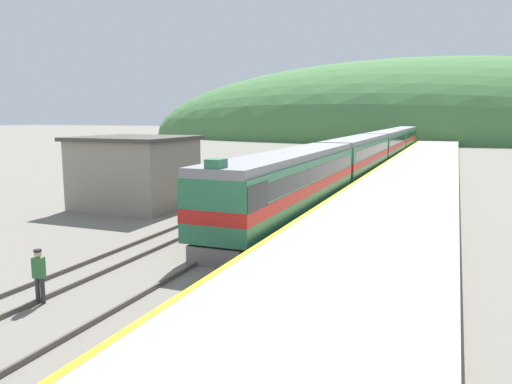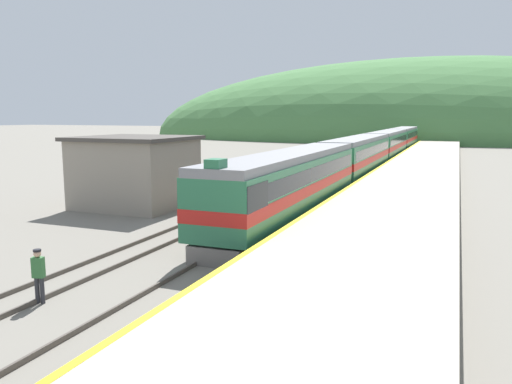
{
  "view_description": "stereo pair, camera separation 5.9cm",
  "coord_description": "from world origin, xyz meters",
  "px_view_note": "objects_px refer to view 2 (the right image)",
  "views": [
    {
      "loc": [
        8.63,
        1.07,
        5.92
      ],
      "look_at": [
        -0.13,
        22.91,
        2.3
      ],
      "focal_mm": 35.0,
      "sensor_mm": 36.0,
      "label": 1
    },
    {
      "loc": [
        8.68,
        1.1,
        5.92
      ],
      "look_at": [
        -0.13,
        22.91,
        2.3
      ],
      "focal_mm": 35.0,
      "sensor_mm": 36.0,
      "label": 2
    }
  ],
  "objects_px": {
    "express_train_lead_car": "(290,183)",
    "carriage_third": "(388,144)",
    "carriage_fourth": "(404,138)",
    "track_worker": "(39,273)",
    "carriage_second": "(359,156)"
  },
  "relations": [
    {
      "from": "carriage_third",
      "to": "track_worker",
      "type": "bearing_deg",
      "value": -93.37
    },
    {
      "from": "track_worker",
      "to": "carriage_third",
      "type": "bearing_deg",
      "value": 86.63
    },
    {
      "from": "carriage_second",
      "to": "track_worker",
      "type": "distance_m",
      "value": 36.32
    },
    {
      "from": "carriage_second",
      "to": "track_worker",
      "type": "xyz_separation_m",
      "value": [
        -3.36,
        -36.15,
        -1.1
      ]
    },
    {
      "from": "carriage_second",
      "to": "carriage_fourth",
      "type": "distance_m",
      "value": 41.88
    },
    {
      "from": "carriage_fourth",
      "to": "carriage_second",
      "type": "bearing_deg",
      "value": -90.0
    },
    {
      "from": "express_train_lead_car",
      "to": "carriage_second",
      "type": "bearing_deg",
      "value": 90.0
    },
    {
      "from": "carriage_second",
      "to": "carriage_fourth",
      "type": "bearing_deg",
      "value": 90.0
    },
    {
      "from": "express_train_lead_car",
      "to": "carriage_second",
      "type": "height_order",
      "value": "express_train_lead_car"
    },
    {
      "from": "carriage_fourth",
      "to": "track_worker",
      "type": "xyz_separation_m",
      "value": [
        -3.36,
        -78.03,
        -1.1
      ]
    },
    {
      "from": "express_train_lead_car",
      "to": "carriage_third",
      "type": "height_order",
      "value": "express_train_lead_car"
    },
    {
      "from": "express_train_lead_car",
      "to": "track_worker",
      "type": "height_order",
      "value": "express_train_lead_car"
    },
    {
      "from": "carriage_third",
      "to": "carriage_fourth",
      "type": "relative_size",
      "value": 1.0
    },
    {
      "from": "carriage_third",
      "to": "carriage_second",
      "type": "bearing_deg",
      "value": -90.0
    },
    {
      "from": "track_worker",
      "to": "carriage_second",
      "type": "bearing_deg",
      "value": 84.69
    }
  ]
}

